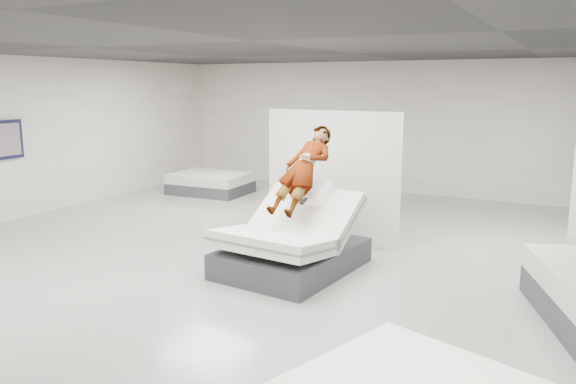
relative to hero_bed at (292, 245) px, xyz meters
The scene contains 7 objects.
room 1.35m from the hero_bed, 122.52° to the right, with size 14.00×14.04×3.20m.
hero_bed is the anchor object (origin of this frame).
person 0.91m from the hero_bed, 84.05° to the left, with size 0.59×0.39×1.62m, color slate.
remote 0.71m from the hero_bed, 14.13° to the right, with size 0.05×0.14×0.03m, color black.
divider_panel 1.92m from the hero_bed, 94.84° to the left, with size 2.44×0.11×2.22m, color silver.
flat_bed_left_far 6.16m from the hero_bed, 136.00° to the left, with size 1.87×1.44×0.50m.
wall_poster 6.36m from the hero_bed, behind, with size 0.06×0.95×0.75m.
Camera 1 is at (3.84, -6.43, 2.66)m, focal length 35.00 mm.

